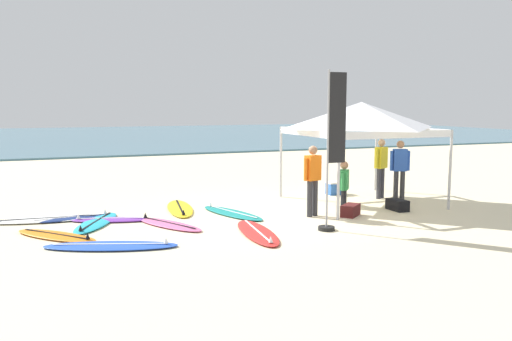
% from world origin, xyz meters
% --- Properties ---
extents(ground_plane, '(80.00, 80.00, 0.00)m').
position_xyz_m(ground_plane, '(0.00, 0.00, 0.00)').
color(ground_plane, beige).
extents(sea, '(80.00, 36.00, 0.10)m').
position_xyz_m(sea, '(0.00, 33.69, 0.05)').
color(sea, teal).
rests_on(sea, ground).
extents(canopy_tent, '(3.38, 3.38, 2.75)m').
position_xyz_m(canopy_tent, '(2.90, 0.42, 2.39)').
color(canopy_tent, '#B7B7BC').
rests_on(canopy_tent, ground).
extents(surfboard_orange, '(1.82, 1.95, 0.19)m').
position_xyz_m(surfboard_orange, '(-4.88, -0.54, 0.04)').
color(surfboard_orange, orange).
rests_on(surfboard_orange, ground).
extents(surfboard_pink, '(1.45, 2.04, 0.19)m').
position_xyz_m(surfboard_pink, '(-2.55, -0.36, 0.04)').
color(surfboard_pink, pink).
rests_on(surfboard_pink, ground).
extents(surfboard_blue, '(2.62, 1.49, 0.19)m').
position_xyz_m(surfboard_blue, '(-3.93, -1.73, 0.04)').
color(surfboard_blue, blue).
rests_on(surfboard_blue, ground).
extents(surfboard_purple, '(1.96, 1.05, 0.19)m').
position_xyz_m(surfboard_purple, '(-3.67, 0.57, 0.04)').
color(surfboard_purple, purple).
rests_on(surfboard_purple, ground).
extents(surfboard_yellow, '(0.94, 2.37, 0.19)m').
position_xyz_m(surfboard_yellow, '(-1.90, 1.29, 0.04)').
color(surfboard_yellow, yellow).
rests_on(surfboard_yellow, ground).
extents(surfboard_white, '(2.60, 0.92, 0.19)m').
position_xyz_m(surfboard_white, '(-5.09, 1.16, 0.04)').
color(surfboard_white, white).
rests_on(surfboard_white, ground).
extents(surfboard_red, '(0.87, 2.38, 0.19)m').
position_xyz_m(surfboard_red, '(-0.98, -1.79, 0.04)').
color(surfboard_red, red).
rests_on(surfboard_red, ground).
extents(surfboard_cyan, '(1.45, 2.23, 0.19)m').
position_xyz_m(surfboard_cyan, '(-4.04, 0.38, 0.04)').
color(surfboard_cyan, '#23B2CC').
rests_on(surfboard_cyan, ground).
extents(surfboard_teal, '(1.27, 2.29, 0.19)m').
position_xyz_m(surfboard_teal, '(-0.84, 0.27, 0.04)').
color(surfboard_teal, '#19847F').
rests_on(surfboard_teal, ground).
extents(surfboard_navy, '(1.94, 0.70, 0.19)m').
position_xyz_m(surfboard_navy, '(-4.53, 1.07, 0.04)').
color(surfboard_navy, navy).
rests_on(surfboard_navy, ground).
extents(person_orange, '(0.53, 0.31, 1.71)m').
position_xyz_m(person_orange, '(0.89, -0.66, 0.99)').
color(person_orange, '#2D2D33').
rests_on(person_orange, ground).
extents(person_yellow, '(0.51, 0.35, 1.71)m').
position_xyz_m(person_yellow, '(3.83, 0.78, 0.99)').
color(person_yellow, '#383842').
rests_on(person_yellow, ground).
extents(person_blue, '(0.52, 0.33, 1.71)m').
position_xyz_m(person_blue, '(3.93, 0.05, 0.99)').
color(person_blue, '#2D2D33').
rests_on(person_blue, ground).
extents(person_green, '(0.40, 0.45, 1.20)m').
position_xyz_m(person_green, '(2.25, 0.16, 0.66)').
color(person_green, black).
rests_on(person_green, ground).
extents(banner_flag, '(0.60, 0.36, 3.40)m').
position_xyz_m(banner_flag, '(0.63, -2.02, 1.57)').
color(banner_flag, '#99999E').
rests_on(banner_flag, ground).
extents(gear_bag_near_tent, '(0.67, 0.63, 0.28)m').
position_xyz_m(gear_bag_near_tent, '(1.76, -0.97, 0.14)').
color(gear_bag_near_tent, '#4C1919').
rests_on(gear_bag_near_tent, ground).
extents(gear_bag_by_pole, '(0.32, 0.60, 0.28)m').
position_xyz_m(gear_bag_by_pole, '(3.24, -0.81, 0.14)').
color(gear_bag_by_pole, black).
rests_on(gear_bag_by_pole, ground).
extents(cooler_box, '(0.50, 0.36, 0.39)m').
position_xyz_m(cooler_box, '(2.97, 1.84, 0.20)').
color(cooler_box, '#2D60B7').
rests_on(cooler_box, ground).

